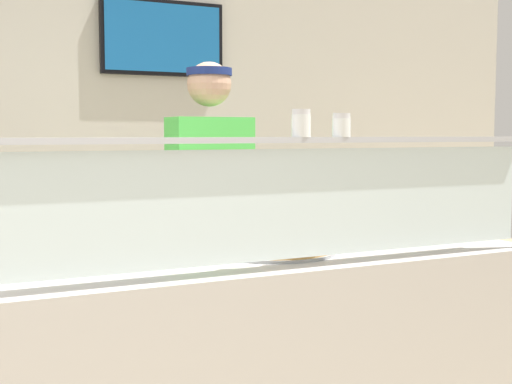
# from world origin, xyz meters

# --- Properties ---
(shop_rear_unit) EXTENTS (6.68, 0.13, 2.70)m
(shop_rear_unit) POSITION_xyz_m (1.14, 2.52, 1.36)
(shop_rear_unit) COLOR beige
(shop_rear_unit) RESTS_ON ground
(serving_counter) EXTENTS (2.28, 0.67, 0.95)m
(serving_counter) POSITION_xyz_m (1.14, 0.34, 0.47)
(serving_counter) COLOR #BCB7B2
(serving_counter) RESTS_ON ground
(sneeze_guard) EXTENTS (2.10, 0.06, 0.46)m
(sneeze_guard) POSITION_xyz_m (1.14, 0.06, 1.24)
(sneeze_guard) COLOR #B2B5BC
(sneeze_guard) RESTS_ON serving_counter
(pizza_tray) EXTENTS (0.49, 0.49, 0.04)m
(pizza_tray) POSITION_xyz_m (1.22, 0.38, 0.97)
(pizza_tray) COLOR #9EA0A8
(pizza_tray) RESTS_ON serving_counter
(pizza_server) EXTENTS (0.15, 0.29, 0.01)m
(pizza_server) POSITION_xyz_m (1.19, 0.36, 0.99)
(pizza_server) COLOR #ADAFB7
(pizza_server) RESTS_ON pizza_tray
(parmesan_shaker) EXTENTS (0.07, 0.07, 0.10)m
(parmesan_shaker) POSITION_xyz_m (1.15, 0.06, 1.45)
(parmesan_shaker) COLOR white
(parmesan_shaker) RESTS_ON sneeze_guard
(pepper_flake_shaker) EXTENTS (0.07, 0.07, 0.08)m
(pepper_flake_shaker) POSITION_xyz_m (1.32, 0.06, 1.45)
(pepper_flake_shaker) COLOR white
(pepper_flake_shaker) RESTS_ON sneeze_guard
(worker_figure) EXTENTS (0.41, 0.50, 1.76)m
(worker_figure) POSITION_xyz_m (1.20, 1.01, 1.01)
(worker_figure) COLOR #23232D
(worker_figure) RESTS_ON ground
(prep_shelf) EXTENTS (0.70, 0.55, 0.80)m
(prep_shelf) POSITION_xyz_m (3.06, 2.03, 0.40)
(prep_shelf) COLOR #B7BABF
(prep_shelf) RESTS_ON ground
(pizza_box_stack) EXTENTS (0.44, 0.44, 0.18)m
(pizza_box_stack) POSITION_xyz_m (3.06, 2.03, 0.89)
(pizza_box_stack) COLOR tan
(pizza_box_stack) RESTS_ON prep_shelf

